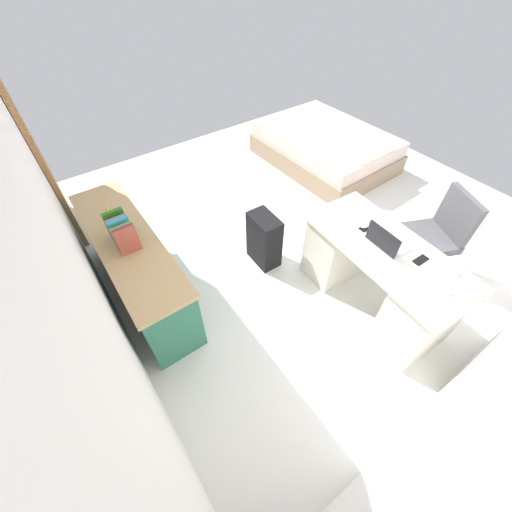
{
  "coord_description": "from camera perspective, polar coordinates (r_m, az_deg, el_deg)",
  "views": [
    {
      "loc": [
        -2.05,
        2.11,
        2.64
      ],
      "look_at": [
        -0.52,
        1.01,
        0.6
      ],
      "focal_mm": 22.39,
      "sensor_mm": 36.0,
      "label": 1
    }
  ],
  "objects": [
    {
      "name": "ground_plane",
      "position": [
        3.95,
        7.55,
        4.89
      ],
      "size": [
        5.52,
        5.52,
        0.0
      ],
      "primitive_type": "plane",
      "color": "silver"
    },
    {
      "name": "desk_lamp",
      "position": [
        2.55,
        32.44,
        -1.77
      ],
      "size": [
        0.16,
        0.11,
        0.34
      ],
      "color": "silver",
      "rests_on": "desk"
    },
    {
      "name": "door_wooden",
      "position": [
        4.03,
        -34.74,
        15.45
      ],
      "size": [
        0.88,
        0.05,
        2.04
      ],
      "primitive_type": "cube",
      "color": "#936038",
      "rests_on": "ground_plane"
    },
    {
      "name": "computer_mouse",
      "position": [
        2.97,
        18.92,
        5.23
      ],
      "size": [
        0.07,
        0.1,
        0.03
      ],
      "primitive_type": "ellipsoid",
      "rotation": [
        0.0,
        0.0,
        -0.06
      ],
      "color": "white",
      "rests_on": "desk"
    },
    {
      "name": "figurine_small",
      "position": [
        3.22,
        -24.98,
        7.35
      ],
      "size": [
        0.08,
        0.08,
        0.11
      ],
      "primitive_type": "cone",
      "color": "gold",
      "rests_on": "credenza"
    },
    {
      "name": "cell_phone_by_mouse",
      "position": [
        2.97,
        19.1,
        4.87
      ],
      "size": [
        0.07,
        0.14,
        0.01
      ],
      "primitive_type": "cube",
      "rotation": [
        0.0,
        0.0,
        -0.0
      ],
      "color": "black",
      "rests_on": "desk"
    },
    {
      "name": "book_row",
      "position": [
        2.85,
        -22.82,
        4.01
      ],
      "size": [
        0.31,
        0.17,
        0.24
      ],
      "color": "#A54839",
      "rests_on": "credenza"
    },
    {
      "name": "bed",
      "position": [
        5.13,
        12.33,
        18.42
      ],
      "size": [
        1.93,
        1.45,
        0.58
      ],
      "color": "gray",
      "rests_on": "ground_plane"
    },
    {
      "name": "office_chair",
      "position": [
        3.61,
        28.83,
        2.46
      ],
      "size": [
        0.61,
        0.61,
        0.94
      ],
      "color": "black",
      "rests_on": "ground_plane"
    },
    {
      "name": "suitcase_black",
      "position": [
        3.34,
        1.46,
        2.9
      ],
      "size": [
        0.37,
        0.23,
        0.6
      ],
      "primitive_type": "cube",
      "rotation": [
        0.0,
        0.0,
        -0.04
      ],
      "color": "black",
      "rests_on": "ground_plane"
    },
    {
      "name": "desk",
      "position": [
        3.1,
        20.73,
        -3.31
      ],
      "size": [
        1.48,
        0.75,
        0.75
      ],
      "color": "silver",
      "rests_on": "ground_plane"
    },
    {
      "name": "laptop",
      "position": [
        2.82,
        22.17,
        2.37
      ],
      "size": [
        0.32,
        0.24,
        0.21
      ],
      "color": "#B7B7BC",
      "rests_on": "desk"
    },
    {
      "name": "wall_back",
      "position": [
        2.41,
        -33.55,
        7.32
      ],
      "size": [
        4.4,
        0.1,
        2.77
      ],
      "primitive_type": "cube",
      "color": "white",
      "rests_on": "ground_plane"
    },
    {
      "name": "credenza",
      "position": [
        3.2,
        -20.59,
        -1.79
      ],
      "size": [
        1.8,
        0.48,
        0.74
      ],
      "color": "#2D7056",
      "rests_on": "ground_plane"
    },
    {
      "name": "cell_phone_near_laptop",
      "position": [
        2.85,
        27.34,
        -0.65
      ],
      "size": [
        0.07,
        0.14,
        0.01
      ],
      "primitive_type": "cube",
      "rotation": [
        0.0,
        0.0,
        -0.04
      ],
      "color": "black",
      "rests_on": "desk"
    }
  ]
}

